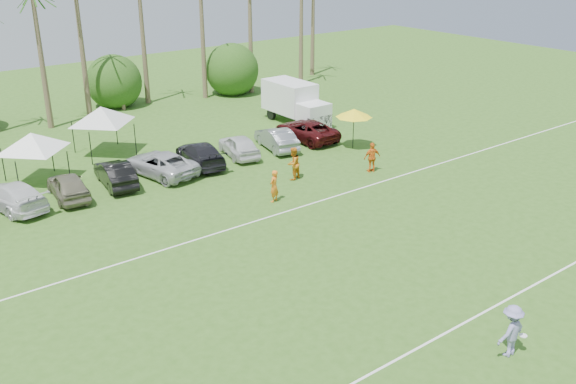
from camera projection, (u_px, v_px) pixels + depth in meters
field_lines at (296, 283)px, 26.16m from camera, size 80.00×12.10×0.01m
palm_tree_5 at (33, 8)px, 45.02m from camera, size 2.40×2.40×9.90m
palm_tree_8 at (195, 8)px, 52.69m from camera, size 2.40×2.40×8.90m
bush_tree_2 at (117, 86)px, 51.61m from camera, size 4.00×4.00×4.00m
bush_tree_3 at (222, 70)px, 57.26m from camera, size 4.00×4.00×4.00m
sideline_player_a at (274, 186)px, 33.80m from camera, size 0.75×0.64×1.75m
sideline_player_b at (293, 164)px, 36.80m from camera, size 1.10×0.95×1.93m
sideline_player_c at (372, 157)px, 37.99m from camera, size 1.14×0.70×1.81m
box_truck at (295, 102)px, 47.52m from camera, size 2.31×5.82×2.99m
canopy_tent_left at (31, 133)px, 35.49m from camera, size 4.30×4.30×3.49m
canopy_tent_right at (100, 107)px, 40.20m from camera, size 4.51×4.51×3.66m
market_umbrella at (354, 113)px, 41.57m from camera, size 2.40×2.40×2.67m
frisbee_player at (511, 331)px, 21.43m from camera, size 1.23×0.71×1.90m
parked_car_3 at (13, 196)px, 32.98m from camera, size 2.86×5.13×1.41m
parked_car_4 at (68, 186)px, 34.29m from camera, size 2.12×4.29×1.41m
parked_car_5 at (115, 174)px, 36.02m from camera, size 2.07×4.43×1.41m
parked_car_6 at (160, 164)px, 37.55m from camera, size 3.29×5.42×1.41m
parked_car_7 at (200, 154)px, 39.20m from camera, size 2.81×5.12×1.41m
parked_car_8 at (239, 146)px, 40.72m from camera, size 2.51×4.39×1.41m
parked_car_9 at (276, 139)px, 42.08m from camera, size 2.38×4.49×1.41m
parked_car_10 at (306, 130)px, 43.87m from camera, size 2.44×5.11×1.41m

